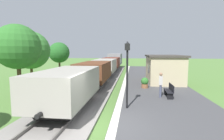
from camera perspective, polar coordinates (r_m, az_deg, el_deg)
ground_plane at (r=7.88m, az=-2.43°, el=-19.23°), size 160.00×160.00×0.00m
platform_slab at (r=8.00m, az=22.13°, el=-18.29°), size 6.00×60.00×0.25m
platform_edge_stripe at (r=7.72m, az=0.64°, el=-17.69°), size 0.36×60.00×0.01m
track_ballast at (r=8.55m, az=-19.28°, el=-17.04°), size 3.80×60.00×0.12m
rail_near at (r=8.22m, az=-14.60°, el=-16.86°), size 0.07×60.00×0.14m
rail_far at (r=8.82m, az=-23.67°, el=-15.55°), size 0.07×60.00×0.14m
freight_train at (r=23.13m, az=-2.01°, el=1.42°), size 2.50×32.60×2.72m
station_hut at (r=18.49m, az=16.92°, el=0.55°), size 3.50×5.80×2.78m
bench_near_hut at (r=12.42m, az=18.75°, el=-6.51°), size 0.42×1.50×0.91m
person_waiting at (r=12.17m, az=16.03°, el=-4.46°), size 0.29×0.41×1.71m
potted_planter at (r=14.97m, az=10.94°, el=-4.16°), size 0.64×0.64×0.92m
lamp_post_near at (r=9.24m, az=5.15°, el=2.57°), size 0.28×0.28×3.70m
tree_trackside_mid at (r=13.54m, az=-29.13°, el=6.76°), size 3.11×3.11×5.27m
tree_trackside_far at (r=20.88m, az=-25.69°, el=6.02°), size 4.16×4.16×5.63m
tree_field_left at (r=27.13m, az=-17.33°, el=5.59°), size 3.11×3.11×4.80m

